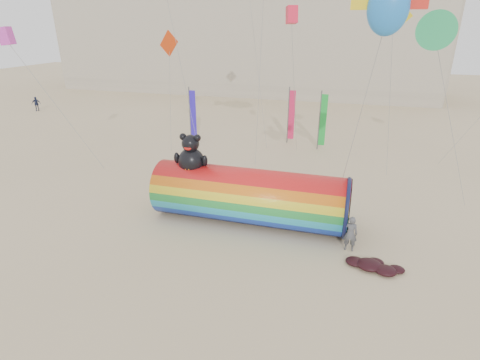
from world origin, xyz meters
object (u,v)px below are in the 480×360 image
(windsock_assembly, at_px, (249,195))
(fabric_bundle, at_px, (374,266))
(hotel_building, at_px, (242,25))
(kite_handler, at_px, (350,234))

(windsock_assembly, xyz_separation_m, fabric_bundle, (6.67, -2.81, -1.47))
(fabric_bundle, bearing_deg, hotel_building, 112.60)
(hotel_building, relative_size, fabric_bundle, 23.06)
(hotel_building, bearing_deg, windsock_assembly, -73.67)
(kite_handler, bearing_deg, windsock_assembly, -14.83)
(kite_handler, bearing_deg, fabric_bundle, 131.48)
(hotel_building, height_order, fabric_bundle, hotel_building)
(windsock_assembly, xyz_separation_m, kite_handler, (5.54, -1.51, -0.71))
(fabric_bundle, bearing_deg, windsock_assembly, 157.17)
(windsock_assembly, distance_m, fabric_bundle, 7.38)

